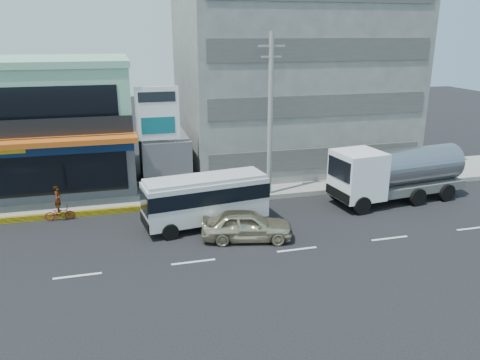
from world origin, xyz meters
name	(u,v)px	position (x,y,z in m)	size (l,w,h in m)	color
ground	(193,262)	(0.00, 0.00, 0.00)	(120.00, 120.00, 0.00)	black
sidewalk	(245,186)	(5.00, 9.50, 0.15)	(70.00, 5.00, 0.30)	gray
shop_building	(37,127)	(-8.00, 13.95, 4.00)	(12.40, 11.70, 8.00)	#4D4D52
concrete_building	(289,73)	(10.00, 15.00, 7.00)	(16.00, 12.00, 14.00)	gray
gap_structure	(164,159)	(0.00, 12.00, 1.75)	(3.00, 6.00, 3.50)	#4D4D52
satellite_dish	(164,135)	(0.00, 11.00, 3.58)	(1.50, 1.50, 0.15)	slate
billboard	(158,120)	(-0.50, 9.20, 4.93)	(2.60, 0.18, 6.90)	gray
utility_pole_near	(270,116)	(6.00, 7.40, 5.15)	(1.60, 0.30, 10.00)	#999993
minibus	(206,197)	(1.35, 4.00, 1.63)	(6.77, 3.01, 2.74)	silver
sedan	(247,225)	(3.00, 1.74, 0.77)	(1.82, 4.53, 1.54)	beige
tanker_truck	(394,173)	(13.13, 4.90, 1.81)	(8.78, 3.59, 3.37)	white
motorcycle_rider	(59,209)	(-6.32, 6.80, 0.66)	(1.57, 0.57, 2.00)	maroon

